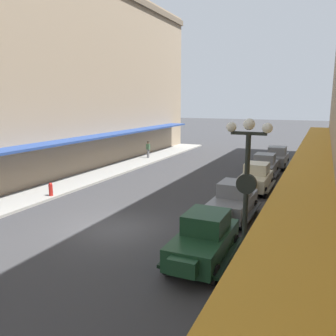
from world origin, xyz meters
TOP-DOWN VIEW (x-y plane):
  - ground_plane at (0.00, 0.00)m, footprint 200.00×200.00m
  - sidewalk_left at (-7.50, 0.00)m, footprint 3.00×60.00m
  - sidewalk_right at (7.50, 0.00)m, footprint 3.00×60.00m
  - parked_car_0 at (4.53, 13.87)m, footprint 2.16×4.27m
  - parked_car_1 at (4.84, -1.50)m, footprint 2.17×4.27m
  - parked_car_2 at (4.64, 3.67)m, footprint 2.18×4.28m
  - parked_car_3 at (4.88, 18.57)m, footprint 2.14×4.26m
  - parked_car_4 at (4.69, 9.54)m, footprint 2.14×4.26m
  - lamp_post_with_clock at (6.40, -2.10)m, footprint 1.42×0.44m
  - fire_hydrant at (-6.35, 2.72)m, footprint 0.24×0.24m
  - pedestrian_0 at (8.04, 11.10)m, footprint 0.36×0.28m
  - pedestrian_1 at (8.44, 13.94)m, footprint 0.36×0.28m
  - pedestrian_2 at (8.45, 9.22)m, footprint 0.36×0.24m
  - pedestrian_3 at (-7.57, 17.84)m, footprint 0.36×0.28m

SIDE VIEW (x-z plane):
  - ground_plane at x=0.00m, z-range 0.00..0.00m
  - sidewalk_left at x=-7.50m, z-range 0.00..0.15m
  - sidewalk_right at x=7.50m, z-range 0.00..0.15m
  - fire_hydrant at x=-6.35m, z-range 0.15..0.97m
  - parked_car_0 at x=4.53m, z-range 0.02..1.86m
  - parked_car_1 at x=4.84m, z-range 0.02..1.86m
  - parked_car_2 at x=4.64m, z-range 0.02..1.86m
  - parked_car_3 at x=4.88m, z-range 0.02..1.86m
  - parked_car_4 at x=4.69m, z-range 0.02..1.86m
  - pedestrian_2 at x=8.45m, z-range 0.17..1.81m
  - pedestrian_0 at x=8.04m, z-range 0.18..1.85m
  - pedestrian_1 at x=8.44m, z-range 0.18..1.85m
  - pedestrian_3 at x=-7.57m, z-range 0.18..1.85m
  - lamp_post_with_clock at x=6.40m, z-range 0.41..5.57m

